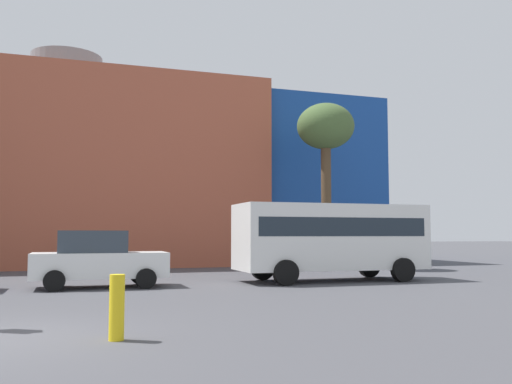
% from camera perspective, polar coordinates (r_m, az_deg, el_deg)
% --- Properties ---
extents(building_backdrop, '(35.83, 12.36, 12.00)m').
position_cam_1_polar(building_backdrop, '(33.71, -19.13, 1.51)').
color(building_backdrop, '#B2563D').
rests_on(building_backdrop, ground_plane).
extents(parked_car_2, '(4.11, 2.01, 1.78)m').
position_cam_1_polar(parked_car_2, '(18.22, -15.91, -6.66)').
color(parked_car_2, white).
rests_on(parked_car_2, ground_plane).
extents(white_bus, '(6.80, 2.62, 2.72)m').
position_cam_1_polar(white_bus, '(20.17, 7.70, -4.45)').
color(white_bus, white).
rests_on(white_bus, ground_plane).
extents(bare_tree_0, '(2.83, 2.83, 8.12)m').
position_cam_1_polar(bare_tree_0, '(27.71, 7.17, 6.11)').
color(bare_tree_0, brown).
rests_on(bare_tree_0, ground_plane).
extents(bollard_yellow_0, '(0.24, 0.24, 1.03)m').
position_cam_1_polar(bollard_yellow_0, '(9.20, -14.11, -11.42)').
color(bollard_yellow_0, yellow).
rests_on(bollard_yellow_0, ground_plane).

